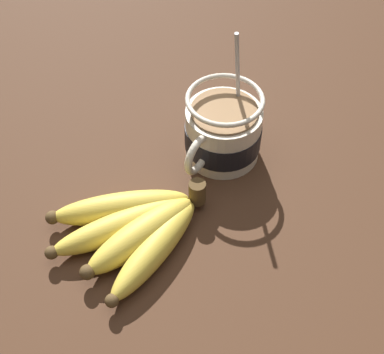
{
  "coord_description": "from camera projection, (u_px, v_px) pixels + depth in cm",
  "views": [
    {
      "loc": [
        36.96,
        24.08,
        53.35
      ],
      "look_at": [
        3.93,
        1.87,
        7.23
      ],
      "focal_mm": 50.0,
      "sensor_mm": 36.0,
      "label": 1
    }
  ],
  "objects": [
    {
      "name": "table",
      "position": [
        197.0,
        180.0,
        0.68
      ],
      "size": [
        112.75,
        112.75,
        3.17
      ],
      "color": "#422819",
      "rests_on": "ground"
    },
    {
      "name": "coffee_mug",
      "position": [
        223.0,
        132.0,
        0.66
      ],
      "size": [
        12.95,
        9.57,
        17.13
      ],
      "color": "beige",
      "rests_on": "table"
    },
    {
      "name": "banana_bunch",
      "position": [
        134.0,
        228.0,
        0.59
      ],
      "size": [
        17.5,
        14.93,
        4.12
      ],
      "color": "#4C381E",
      "rests_on": "table"
    }
  ]
}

